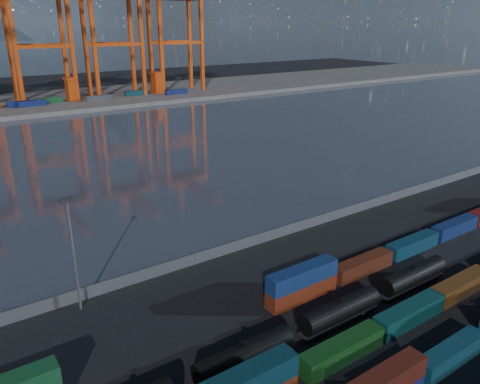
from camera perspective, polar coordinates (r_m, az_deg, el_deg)
ground at (r=66.40m, az=15.59°, el=-15.56°), size 700.00×700.00×0.00m
harbor_water at (r=149.26m, az=-16.79°, el=4.47°), size 700.00×700.00×0.00m
far_quay at (r=249.24m, az=-24.83°, el=9.71°), size 700.00×70.00×2.00m
container_row_mid at (r=61.60m, az=14.83°, el=-16.56°), size 142.20×2.46×5.25m
container_row_north at (r=72.29m, az=10.50°, el=-10.14°), size 141.46×2.39×5.10m
waterfront_fence at (r=83.32m, az=0.79°, el=-6.21°), size 160.12×0.12×2.20m
yard_light_mast at (r=66.60m, az=-19.69°, el=-6.61°), size 1.60×0.40×16.60m
quay_containers at (r=232.97m, az=-26.85°, el=9.38°), size 172.58×10.99×2.60m
straddle_carriers at (r=238.12m, az=-25.18°, el=10.93°), size 140.00×7.00×11.10m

